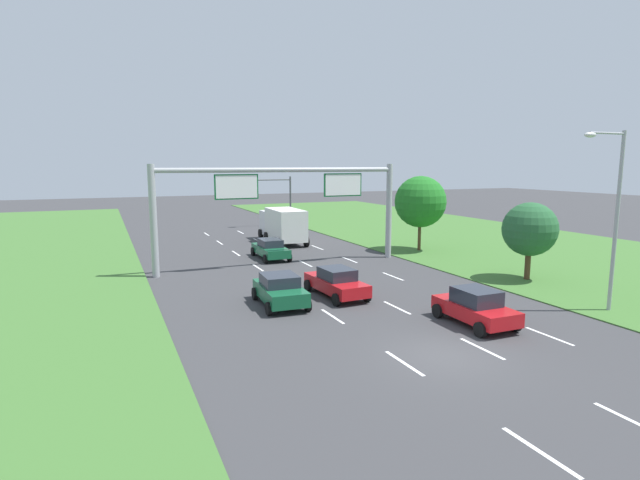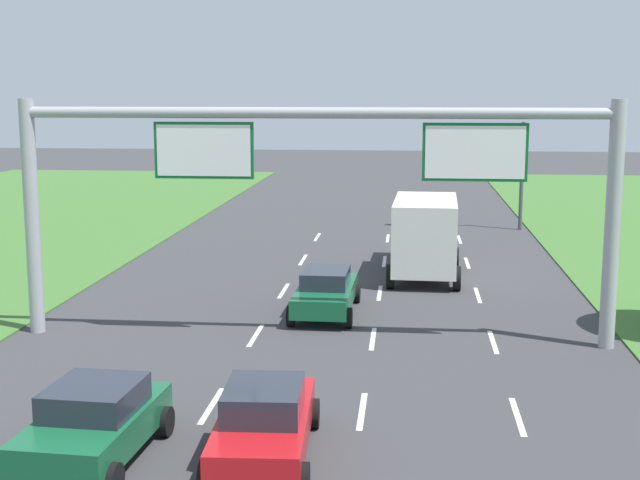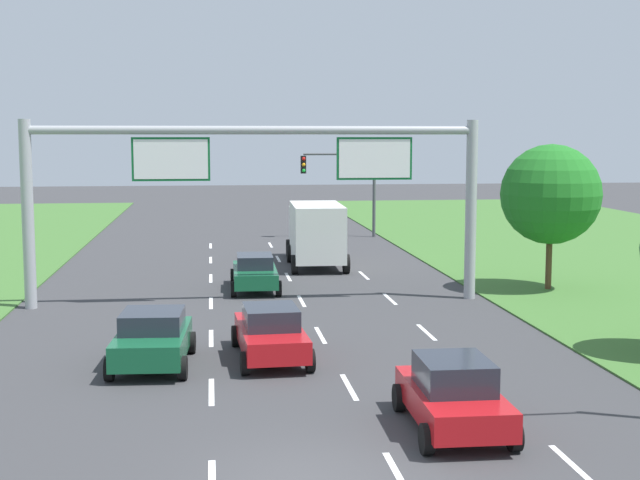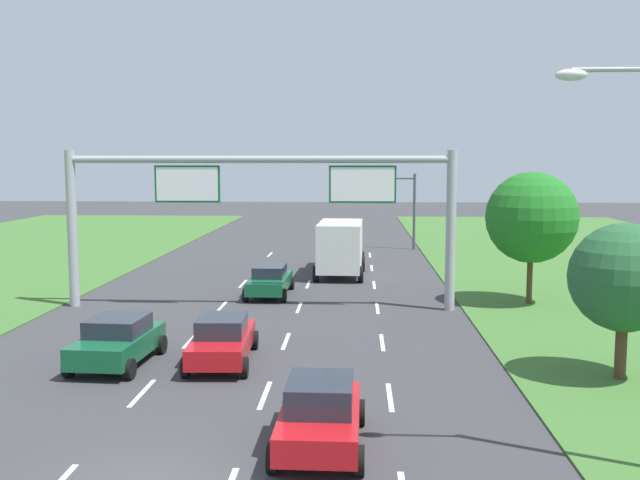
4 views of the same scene
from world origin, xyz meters
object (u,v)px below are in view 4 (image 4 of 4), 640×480
car_mid_lane (320,414)px  traffic_light_mast (388,197)px  sign_gantry (262,199)px  roadside_tree_mid (624,278)px  car_lead_silver (118,341)px  roadside_tree_far (532,217)px  car_near_red (222,339)px  car_far_ahead (270,280)px  box_truck (341,245)px

car_mid_lane → traffic_light_mast: size_ratio=0.71×
sign_gantry → roadside_tree_mid: bearing=-39.3°
car_lead_silver → roadside_tree_far: roadside_tree_far is taller
car_near_red → car_mid_lane: (3.53, -6.74, 0.02)m
sign_gantry → car_far_ahead: bearing=91.3°
box_truck → roadside_tree_mid: size_ratio=1.57×
car_lead_silver → sign_gantry: sign_gantry is taller
roadside_tree_mid → roadside_tree_far: 11.32m
sign_gantry → roadside_tree_far: size_ratio=2.84×
traffic_light_mast → car_far_ahead: bearing=-109.4°
car_near_red → roadside_tree_mid: (12.25, -1.26, 2.34)m
car_far_ahead → box_truck: size_ratio=0.61×
car_near_red → car_mid_lane: 7.60m
car_near_red → roadside_tree_mid: bearing=-8.6°
car_far_ahead → traffic_light_mast: bearing=71.6°
car_near_red → car_mid_lane: bearing=-65.1°
car_near_red → roadside_tree_mid: roadside_tree_mid is taller
car_far_ahead → roadside_tree_mid: (12.12, -12.94, 2.37)m
car_lead_silver → roadside_tree_mid: bearing=0.3°
roadside_tree_mid → car_far_ahead: bearing=133.1°
car_mid_lane → box_truck: bearing=90.9°
car_mid_lane → roadside_tree_mid: 10.55m
car_near_red → traffic_light_mast: (6.68, 30.29, 3.10)m
roadside_tree_mid → sign_gantry: bearing=140.7°
car_far_ahead → sign_gantry: bearing=-87.6°
car_mid_lane → roadside_tree_far: size_ratio=0.66×
roadside_tree_mid → traffic_light_mast: bearing=100.0°
car_near_red → roadside_tree_mid: 12.53m
sign_gantry → roadside_tree_mid: 15.68m
car_mid_lane → traffic_light_mast: (3.15, 37.03, 3.07)m
car_near_red → box_truck: (3.47, 18.46, 0.91)m
traffic_light_mast → sign_gantry: bearing=-106.6°
car_near_red → box_truck: bearing=76.6°
car_lead_silver → sign_gantry: bearing=72.1°
car_mid_lane → box_truck: 25.21m
box_truck → car_mid_lane: bearing=-88.0°
car_mid_lane → sign_gantry: bearing=103.0°
traffic_light_mast → box_truck: bearing=-105.2°
roadside_tree_far → car_far_ahead: bearing=172.2°
car_mid_lane → car_far_ahead: size_ratio=0.89×
traffic_light_mast → roadside_tree_mid: (5.57, -31.56, -0.76)m
car_far_ahead → traffic_light_mast: 19.98m
box_truck → sign_gantry: sign_gantry is taller
sign_gantry → traffic_light_mast: bearing=73.4°
car_mid_lane → roadside_tree_mid: bearing=32.9°
car_mid_lane → car_far_ahead: car_mid_lane is taller
box_truck → sign_gantry: (-3.27, -9.85, 3.20)m
car_far_ahead → sign_gantry: 5.15m
car_lead_silver → traffic_light_mast: traffic_light_mast is taller
traffic_light_mast → roadside_tree_mid: bearing=-80.0°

